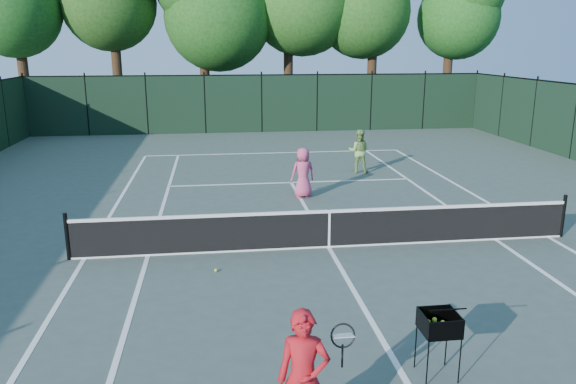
{
  "coord_description": "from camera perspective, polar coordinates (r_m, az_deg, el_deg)",
  "views": [
    {
      "loc": [
        -2.55,
        -12.06,
        4.56
      ],
      "look_at": [
        -0.83,
        1.0,
        1.1
      ],
      "focal_mm": 35.0,
      "sensor_mm": 36.0,
      "label": 1
    }
  ],
  "objects": [
    {
      "name": "ground",
      "position": [
        13.14,
        4.16,
        -5.63
      ],
      "size": [
        90.0,
        90.0,
        0.0
      ],
      "primitive_type": "plane",
      "color": "#415047",
      "rests_on": "ground"
    },
    {
      "name": "sideline_doubles_left",
      "position": [
        13.22,
        -19.98,
        -6.37
      ],
      "size": [
        0.1,
        23.77,
        0.01
      ],
      "primitive_type": "cube",
      "color": "white",
      "rests_on": "ground"
    },
    {
      "name": "sideline_doubles_right",
      "position": [
        15.19,
        24.94,
        -4.17
      ],
      "size": [
        0.1,
        23.77,
        0.01
      ],
      "primitive_type": "cube",
      "color": "white",
      "rests_on": "ground"
    },
    {
      "name": "sideline_singles_left",
      "position": [
        12.98,
        -14.04,
        -6.29
      ],
      "size": [
        0.1,
        23.77,
        0.01
      ],
      "primitive_type": "cube",
      "color": "white",
      "rests_on": "ground"
    },
    {
      "name": "sideline_singles_right",
      "position": [
        14.51,
        20.35,
        -4.54
      ],
      "size": [
        0.1,
        23.77,
        0.01
      ],
      "primitive_type": "cube",
      "color": "white",
      "rests_on": "ground"
    },
    {
      "name": "baseline_far",
      "position": [
        24.5,
        -1.42,
        4.0
      ],
      "size": [
        10.97,
        0.1,
        0.01
      ],
      "primitive_type": "cube",
      "color": "white",
      "rests_on": "ground"
    },
    {
      "name": "service_line_far",
      "position": [
        19.18,
        0.34,
        0.98
      ],
      "size": [
        8.23,
        0.1,
        0.01
      ],
      "primitive_type": "cube",
      "color": "white",
      "rests_on": "ground"
    },
    {
      "name": "center_service_line",
      "position": [
        13.14,
        4.16,
        -5.62
      ],
      "size": [
        0.1,
        12.8,
        0.01
      ],
      "primitive_type": "cube",
      "color": "white",
      "rests_on": "ground"
    },
    {
      "name": "tennis_net",
      "position": [
        12.98,
        4.2,
        -3.65
      ],
      "size": [
        11.69,
        0.09,
        1.06
      ],
      "color": "black",
      "rests_on": "ground"
    },
    {
      "name": "fence_far",
      "position": [
        30.32,
        -2.69,
        8.91
      ],
      "size": [
        24.0,
        0.05,
        3.0
      ],
      "primitive_type": "cube",
      "color": "black",
      "rests_on": "ground"
    },
    {
      "name": "coach",
      "position": [
        6.79,
        1.6,
        -18.44
      ],
      "size": [
        1.01,
        0.56,
        1.69
      ],
      "rotation": [
        0.0,
        0.0,
        -0.2
      ],
      "color": "red",
      "rests_on": "ground"
    },
    {
      "name": "player_pink",
      "position": [
        17.18,
        1.53,
        1.98
      ],
      "size": [
        0.84,
        0.64,
        1.55
      ],
      "rotation": [
        0.0,
        0.0,
        3.36
      ],
      "color": "#CB4773",
      "rests_on": "ground"
    },
    {
      "name": "player_green",
      "position": [
        20.72,
        7.2,
        4.14
      ],
      "size": [
        0.92,
        0.8,
        1.59
      ],
      "rotation": [
        0.0,
        0.0,
        2.84
      ],
      "color": "#7FAA55",
      "rests_on": "ground"
    },
    {
      "name": "ball_hopper",
      "position": [
        8.28,
        15.13,
        -12.77
      ],
      "size": [
        0.5,
        0.5,
        0.96
      ],
      "rotation": [
        0.0,
        0.0,
        0.0
      ],
      "color": "black",
      "rests_on": "ground"
    },
    {
      "name": "loose_ball_midcourt",
      "position": [
        11.83,
        -7.34,
        -7.89
      ],
      "size": [
        0.07,
        0.07,
        0.07
      ],
      "primitive_type": "sphere",
      "color": "#C3E12E",
      "rests_on": "ground"
    }
  ]
}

